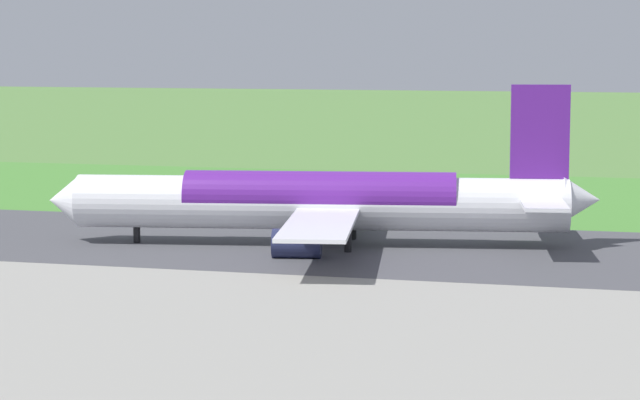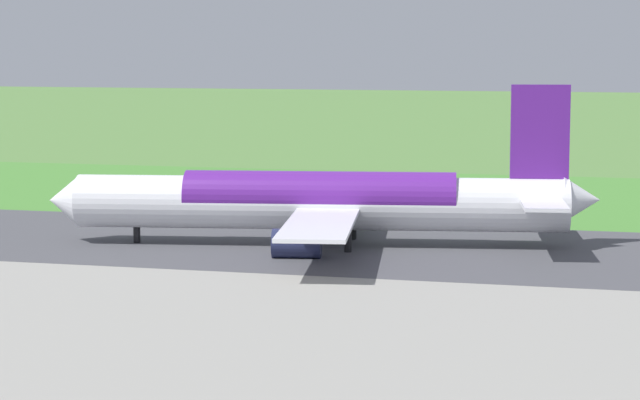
# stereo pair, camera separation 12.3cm
# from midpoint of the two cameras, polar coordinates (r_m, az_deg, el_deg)

# --- Properties ---
(ground_plane) EXTENTS (800.00, 800.00, 0.00)m
(ground_plane) POSITION_cam_midpoint_polar(r_m,az_deg,el_deg) (128.72, -2.65, -1.91)
(ground_plane) COLOR #547F3D
(runway_asphalt) EXTENTS (600.00, 32.91, 0.06)m
(runway_asphalt) POSITION_cam_midpoint_polar(r_m,az_deg,el_deg) (128.71, -2.65, -1.89)
(runway_asphalt) COLOR #47474C
(runway_asphalt) RESTS_ON ground
(apron_concrete) EXTENTS (440.00, 110.00, 0.05)m
(apron_concrete) POSITION_cam_midpoint_polar(r_m,az_deg,el_deg) (82.88, -13.13, -7.06)
(apron_concrete) COLOR gray
(apron_concrete) RESTS_ON ground
(grass_verge_foreground) EXTENTS (600.00, 80.00, 0.04)m
(grass_verge_foreground) POSITION_cam_midpoint_polar(r_m,az_deg,el_deg) (159.28, 0.77, -0.17)
(grass_verge_foreground) COLOR #478534
(grass_verge_foreground) RESTS_ON ground
(airliner_main) EXTENTS (53.97, 44.38, 15.88)m
(airliner_main) POSITION_cam_midpoint_polar(r_m,az_deg,el_deg) (126.42, 0.14, -0.07)
(airliner_main) COLOR white
(airliner_main) RESTS_ON ground
(no_stopping_sign) EXTENTS (0.60, 0.10, 2.99)m
(no_stopping_sign) POSITION_cam_midpoint_polar(r_m,az_deg,el_deg) (157.60, -2.64, 0.38)
(no_stopping_sign) COLOR slate
(no_stopping_sign) RESTS_ON ground
(traffic_cone_orange) EXTENTS (0.40, 0.40, 0.55)m
(traffic_cone_orange) POSITION_cam_midpoint_polar(r_m,az_deg,el_deg) (159.39, -4.41, -0.10)
(traffic_cone_orange) COLOR orange
(traffic_cone_orange) RESTS_ON ground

